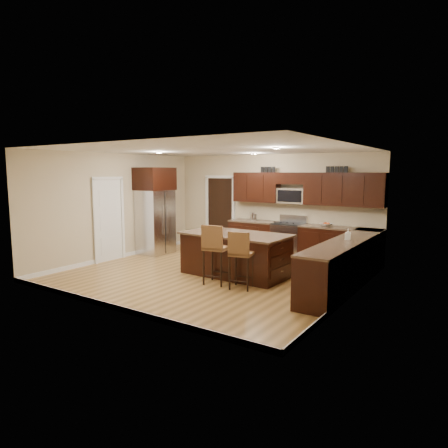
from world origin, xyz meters
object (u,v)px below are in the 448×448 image
Objects in this scene: island at (236,256)px; stool_mid at (215,247)px; stool_right at (241,253)px; range at (288,240)px; refrigerator at (155,210)px.

stool_mid is at bearing -84.89° from island.
stool_right is at bearing -51.04° from island.
range is 3.07m from stool_mid.
stool_mid is 0.51× the size of refrigerator.
range is at bearing 85.66° from island.
refrigerator is (-3.70, 1.59, 0.51)m from stool_right.
stool_right is 0.48× the size of refrigerator.
stool_mid is (-0.19, -3.05, 0.28)m from range.
island is at bearing 84.05° from stool_mid.
stool_right is 4.06m from refrigerator.
range is 0.47× the size of refrigerator.
range is 2.21m from island.
stool_mid is 1.07× the size of stool_right.
refrigerator is at bearing -156.28° from range.
stool_mid is at bearing -93.52° from range.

